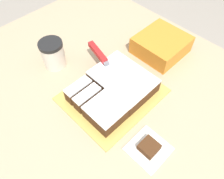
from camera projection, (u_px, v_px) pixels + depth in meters
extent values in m
plane|color=#9E9384|center=(112.00, 169.00, 1.57)|extent=(8.00, 8.00, 0.00)
cube|color=tan|center=(112.00, 143.00, 1.21)|extent=(1.40, 1.10, 0.91)
cube|color=gold|center=(112.00, 95.00, 0.85)|extent=(0.30, 0.36, 0.01)
cube|color=#472814|center=(122.00, 82.00, 0.85)|extent=(0.23, 0.17, 0.05)
cube|color=white|center=(123.00, 77.00, 0.82)|extent=(0.23, 0.17, 0.01)
cube|color=#472814|center=(106.00, 113.00, 0.76)|extent=(0.12, 0.12, 0.05)
cube|color=white|center=(105.00, 108.00, 0.74)|extent=(0.12, 0.12, 0.01)
cube|color=#472814|center=(79.00, 91.00, 0.82)|extent=(0.04, 0.11, 0.05)
cube|color=white|center=(78.00, 86.00, 0.80)|extent=(0.04, 0.11, 0.01)
cube|color=#472814|center=(88.00, 99.00, 0.80)|extent=(0.04, 0.11, 0.05)
cube|color=white|center=(87.00, 94.00, 0.77)|extent=(0.04, 0.11, 0.01)
cube|color=silver|center=(119.00, 80.00, 0.81)|extent=(0.19, 0.07, 0.00)
cube|color=slate|center=(106.00, 64.00, 0.85)|extent=(0.02, 0.02, 0.02)
cube|color=red|center=(98.00, 52.00, 0.88)|extent=(0.13, 0.05, 0.02)
cylinder|color=beige|center=(53.00, 55.00, 0.91)|extent=(0.09, 0.09, 0.11)
cylinder|color=black|center=(50.00, 44.00, 0.86)|extent=(0.10, 0.10, 0.01)
cube|color=white|center=(148.00, 149.00, 0.71)|extent=(0.12, 0.12, 0.01)
cube|color=#472814|center=(149.00, 147.00, 0.70)|extent=(0.06, 0.06, 0.02)
cube|color=orange|center=(161.00, 45.00, 0.96)|extent=(0.20, 0.21, 0.08)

